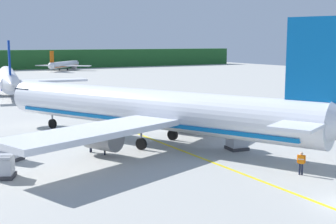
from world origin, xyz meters
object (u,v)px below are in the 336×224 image
at_px(airliner_foreground, 150,110).
at_px(crew_loader_right, 105,144).
at_px(cargo_container_far, 9,150).
at_px(crew_loader_left, 301,161).
at_px(cargo_container_near, 237,140).
at_px(cargo_container_mid, 3,167).
at_px(airliner_mid_apron, 8,79).
at_px(airliner_distant, 64,65).
at_px(crew_supervisor, 91,142).

relative_size(airliner_foreground, crew_loader_right, 24.19).
height_order(cargo_container_far, crew_loader_left, cargo_container_far).
height_order(cargo_container_near, cargo_container_mid, cargo_container_near).
xyz_separation_m(crew_loader_left, crew_loader_right, (-10.48, 13.32, -0.10)).
xyz_separation_m(airliner_mid_apron, crew_loader_left, (7.82, -69.02, -1.88)).
bearing_deg(cargo_container_mid, crew_loader_left, -27.67).
relative_size(airliner_foreground, airliner_distant, 1.95).
xyz_separation_m(cargo_container_mid, cargo_container_far, (1.44, 5.06, 0.09)).
distance_m(airliner_distant, crew_loader_right, 130.70).
bearing_deg(airliner_distant, crew_loader_right, -105.76).
relative_size(airliner_distant, cargo_container_near, 10.04).
relative_size(airliner_mid_apron, cargo_container_far, 14.66).
bearing_deg(cargo_container_near, airliner_foreground, 132.22).
bearing_deg(crew_loader_right, crew_supervisor, 114.80).
height_order(crew_loader_right, crew_supervisor, crew_supervisor).
bearing_deg(cargo_container_mid, cargo_container_near, -3.53).
xyz_separation_m(cargo_container_mid, crew_supervisor, (8.51, 4.56, 0.11)).
bearing_deg(airliner_mid_apron, crew_loader_left, -83.53).
xyz_separation_m(airliner_foreground, cargo_container_mid, (-14.92, -5.10, -2.53)).
xyz_separation_m(airliner_distant, cargo_container_mid, (-44.74, -128.75, -1.16)).
xyz_separation_m(cargo_container_near, cargo_container_mid, (-20.70, 1.28, -0.04)).
relative_size(airliner_mid_apron, cargo_container_near, 18.03).
height_order(crew_loader_left, crew_supervisor, crew_loader_left).
bearing_deg(crew_loader_right, airliner_foreground, 20.45).
relative_size(airliner_foreground, cargo_container_near, 19.62).
relative_size(crew_loader_left, crew_supervisor, 1.07).
bearing_deg(crew_loader_left, cargo_container_near, 83.81).
relative_size(airliner_distant, crew_supervisor, 12.06).
relative_size(airliner_mid_apron, crew_loader_left, 20.26).
bearing_deg(cargo_container_near, airliner_distant, 79.52).
height_order(airliner_mid_apron, cargo_container_near, airliner_mid_apron).
distance_m(airliner_foreground, airliner_distant, 127.21).
bearing_deg(airliner_foreground, airliner_mid_apron, 93.23).
bearing_deg(cargo_container_near, crew_supervisor, 154.44).
bearing_deg(cargo_container_near, cargo_container_mid, 176.47).
xyz_separation_m(airliner_foreground, crew_loader_left, (4.80, -15.43, -2.34)).
relative_size(airliner_foreground, cargo_container_far, 15.96).
distance_m(airliner_distant, cargo_container_near, 132.24).
height_order(cargo_container_mid, crew_loader_left, cargo_container_mid).
distance_m(cargo_container_near, cargo_container_mid, 20.74).
distance_m(airliner_foreground, crew_loader_right, 6.54).
distance_m(cargo_container_far, crew_loader_left, 23.89).
height_order(cargo_container_mid, cargo_container_far, cargo_container_far).
xyz_separation_m(airliner_mid_apron, airliner_distant, (32.85, 70.07, -0.90)).
distance_m(cargo_container_mid, crew_supervisor, 9.65).
distance_m(crew_loader_left, crew_supervisor, 18.64).
relative_size(airliner_mid_apron, airliner_distant, 1.80).
height_order(airliner_distant, crew_supervisor, airliner_distant).
bearing_deg(airliner_foreground, crew_loader_left, -72.72).
bearing_deg(cargo_container_far, airliner_distant, 70.71).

